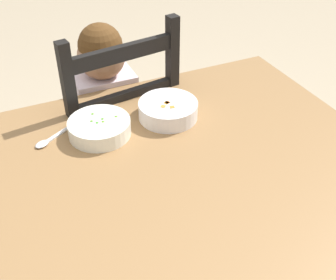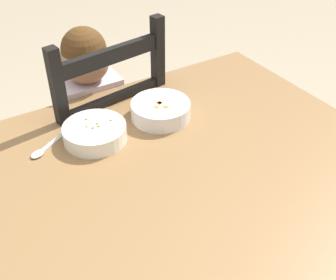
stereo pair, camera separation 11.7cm
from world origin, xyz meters
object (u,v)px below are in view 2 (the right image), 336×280
(dining_chair, at_px, (100,147))
(child_figure, at_px, (94,113))
(dining_table, at_px, (191,192))
(bowl_of_carrots, at_px, (161,110))
(spoon, at_px, (42,150))
(bowl_of_peas, at_px, (95,132))

(dining_chair, height_order, child_figure, dining_chair)
(dining_table, relative_size, bowl_of_carrots, 5.98)
(bowl_of_carrots, bearing_deg, child_figure, 110.98)
(bowl_of_carrots, height_order, spoon, bowl_of_carrots)
(dining_chair, height_order, bowl_of_peas, dining_chair)
(dining_table, distance_m, child_figure, 0.54)
(dining_table, xyz_separation_m, bowl_of_carrots, (0.04, 0.25, 0.13))
(bowl_of_carrots, distance_m, spoon, 0.38)
(bowl_of_peas, relative_size, spoon, 1.45)
(dining_chair, bearing_deg, bowl_of_peas, -112.12)
(dining_chair, xyz_separation_m, bowl_of_carrots, (0.10, -0.30, 0.30))
(dining_table, distance_m, bowl_of_carrots, 0.28)
(child_figure, relative_size, bowl_of_peas, 5.04)
(bowl_of_carrots, bearing_deg, bowl_of_peas, 179.98)
(bowl_of_peas, height_order, spoon, bowl_of_peas)
(bowl_of_peas, distance_m, spoon, 0.16)
(dining_table, relative_size, dining_chair, 1.14)
(child_figure, bearing_deg, bowl_of_carrots, -69.02)
(dining_table, distance_m, spoon, 0.44)
(dining_chair, bearing_deg, spoon, -135.46)
(dining_table, height_order, dining_chair, dining_chair)
(bowl_of_peas, xyz_separation_m, bowl_of_carrots, (0.22, -0.00, 0.00))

